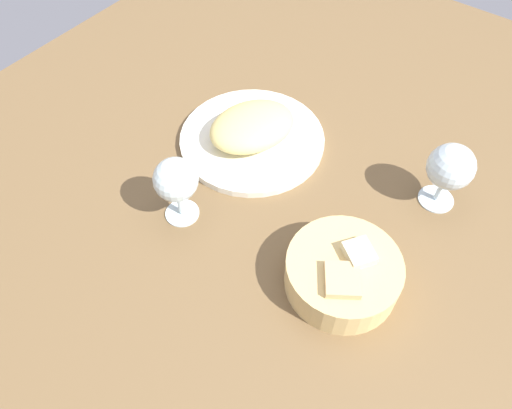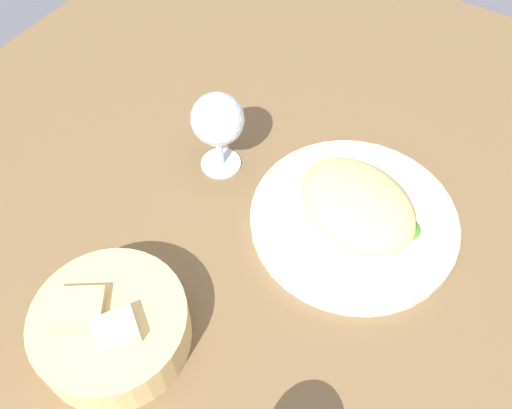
{
  "view_description": "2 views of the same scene",
  "coord_description": "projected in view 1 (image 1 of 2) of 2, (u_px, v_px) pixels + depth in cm",
  "views": [
    {
      "loc": [
        54.51,
        28.3,
        68.11
      ],
      "look_at": [
        14.87,
        -1.24,
        3.23
      ],
      "focal_mm": 34.46,
      "sensor_mm": 36.0,
      "label": 1
    },
    {
      "loc": [
        -9.85,
        29.97,
        60.3
      ],
      "look_at": [
        11.57,
        -4.53,
        5.67
      ],
      "focal_mm": 38.24,
      "sensor_mm": 36.0,
      "label": 2
    }
  ],
  "objects": [
    {
      "name": "wine_glass_near",
      "position": [
        176.0,
        182.0,
        0.78
      ],
      "size": [
        7.27,
        7.27,
        12.68
      ],
      "color": "silver",
      "rests_on": "ground_plane"
    },
    {
      "name": "lettuce_garnish",
      "position": [
        265.0,
        112.0,
        0.97
      ],
      "size": [
        3.85,
        3.85,
        1.02
      ],
      "primitive_type": "cone",
      "color": "#468128",
      "rests_on": "plate"
    },
    {
      "name": "omelette",
      "position": [
        252.0,
        126.0,
        0.92
      ],
      "size": [
        20.16,
        17.82,
        5.43
      ],
      "primitive_type": "ellipsoid",
      "rotation": [
        0.0,
        0.0,
        -0.38
      ],
      "color": "#E9D17B",
      "rests_on": "plate"
    },
    {
      "name": "wine_glass_far",
      "position": [
        450.0,
        168.0,
        0.8
      ],
      "size": [
        7.8,
        7.8,
        12.6
      ],
      "color": "silver",
      "rests_on": "ground_plane"
    },
    {
      "name": "plate",
      "position": [
        252.0,
        139.0,
        0.94
      ],
      "size": [
        27.68,
        27.68,
        1.4
      ],
      "primitive_type": "cylinder",
      "color": "white",
      "rests_on": "ground_plane"
    },
    {
      "name": "bread_basket",
      "position": [
        343.0,
        274.0,
        0.74
      ],
      "size": [
        17.47,
        17.47,
        7.35
      ],
      "color": "#D9B874",
      "rests_on": "ground_plane"
    },
    {
      "name": "ground_plane",
      "position": [
        309.0,
        171.0,
        0.92
      ],
      "size": [
        140.0,
        140.0,
        2.0
      ],
      "primitive_type": "cube",
      "color": "brown"
    }
  ]
}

